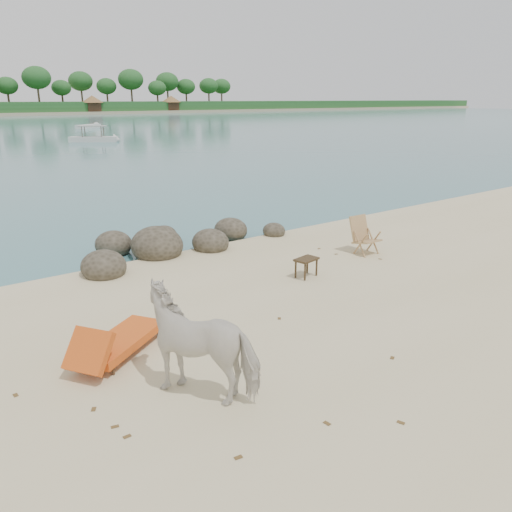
{
  "coord_description": "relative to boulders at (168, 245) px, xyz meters",
  "views": [
    {
      "loc": [
        -5.33,
        -5.5,
        3.96
      ],
      "look_at": [
        0.23,
        2.0,
        1.0
      ],
      "focal_mm": 35.0,
      "sensor_mm": 36.0,
      "label": 1
    }
  ],
  "objects": [
    {
      "name": "cow",
      "position": [
        -2.63,
        -6.32,
        0.56
      ],
      "size": [
        1.69,
        1.92,
        1.51
      ],
      "primitive_type": "imported",
      "rotation": [
        0.0,
        0.0,
        3.76
      ],
      "color": "beige",
      "rests_on": "ground"
    },
    {
      "name": "dead_leaves",
      "position": [
        -0.96,
        -6.39,
        -0.19
      ],
      "size": [
        9.0,
        6.92,
        0.0
      ],
      "color": "brown",
      "rests_on": "ground"
    },
    {
      "name": "boat_mid",
      "position": [
        10.93,
        37.03,
        1.04
      ],
      "size": [
        4.83,
        3.71,
        2.47
      ],
      "primitive_type": null,
      "rotation": [
        0.0,
        0.0,
        -0.58
      ],
      "color": "beige",
      "rests_on": "water"
    },
    {
      "name": "lounge_chair",
      "position": [
        -3.16,
        -4.62,
        0.11
      ],
      "size": [
        2.05,
        1.68,
        0.6
      ],
      "primitive_type": null,
      "rotation": [
        0.0,
        0.0,
        0.58
      ],
      "color": "#C45E17",
      "rests_on": "ground"
    },
    {
      "name": "side_table",
      "position": [
        1.63,
        -3.73,
        0.03
      ],
      "size": [
        0.61,
        0.45,
        0.44
      ],
      "primitive_type": null,
      "rotation": [
        0.0,
        0.0,
        0.19
      ],
      "color": "black",
      "rests_on": "ground"
    },
    {
      "name": "boulders",
      "position": [
        0.0,
        0.0,
        0.0
      ],
      "size": [
        6.25,
        2.87,
        1.01
      ],
      "rotation": [
        0.0,
        0.0,
        0.04
      ],
      "color": "#322C21",
      "rests_on": "ground"
    },
    {
      "name": "deck_chair",
      "position": [
        4.11,
        -3.34,
        0.3
      ],
      "size": [
        0.65,
        0.71,
        0.98
      ],
      "primitive_type": null,
      "rotation": [
        0.0,
        0.0,
        -0.04
      ],
      "color": "tan",
      "rests_on": "ground"
    },
    {
      "name": "boat_far",
      "position": [
        18.32,
        60.33,
        0.11
      ],
      "size": [
        4.81,
        4.0,
        0.6
      ],
      "primitive_type": null,
      "rotation": [
        0.0,
        0.0,
        0.64
      ],
      "color": "silver",
      "rests_on": "water"
    }
  ]
}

